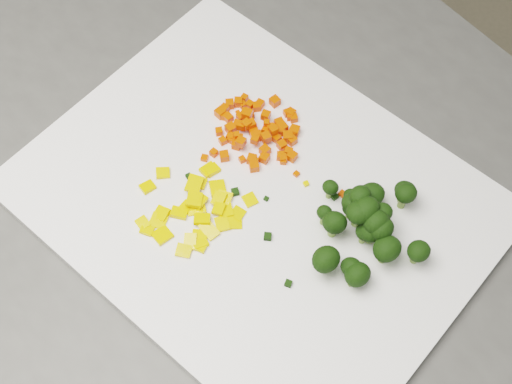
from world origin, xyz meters
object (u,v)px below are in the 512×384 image
Objects in this scene: counter_block at (276,335)px; carrot_pile at (254,128)px; broccoli_pile at (363,221)px; pepper_pile at (197,206)px; cutting_board at (256,199)px.

carrot_pile is (-0.08, 0.05, 0.48)m from counter_block.
pepper_pile is at bearing -155.13° from broccoli_pile.
carrot_pile reaches higher than cutting_board.
broccoli_pile is at bearing 24.87° from pepper_pile.
counter_block is at bearing 22.12° from cutting_board.
broccoli_pile is (0.16, -0.04, 0.01)m from carrot_pile.
pepper_pile is (-0.08, -0.06, 0.47)m from counter_block.
cutting_board is 4.50× the size of carrot_pile.
cutting_board is at bearing 48.61° from pepper_pile.
broccoli_pile reaches higher than counter_block.
pepper_pile is at bearing -88.26° from carrot_pile.
pepper_pile is at bearing -131.39° from cutting_board.
cutting_board is at bearing -157.88° from counter_block.
carrot_pile is at bearing 146.74° from counter_block.
carrot_pile is at bearing 91.74° from pepper_pile.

